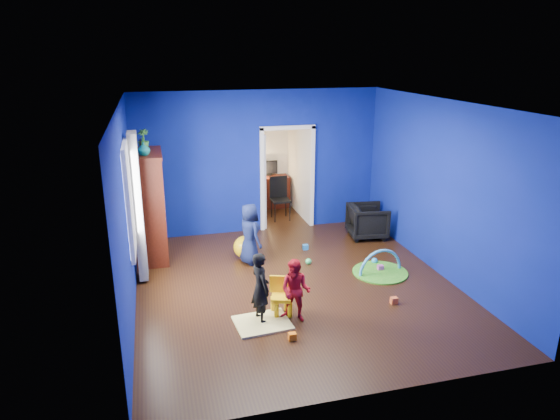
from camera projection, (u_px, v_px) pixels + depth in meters
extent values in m
cube|color=black|center=(296.00, 286.00, 8.05)|extent=(5.00, 5.50, 0.01)
cube|color=white|center=(298.00, 104.00, 7.16)|extent=(5.00, 5.50, 0.01)
cube|color=navy|center=(259.00, 163.00, 10.13)|extent=(5.00, 0.02, 2.90)
cube|color=navy|center=(373.00, 276.00, 5.07)|extent=(5.00, 0.02, 2.90)
cube|color=navy|center=(126.00, 213.00, 7.00)|extent=(0.02, 5.50, 2.90)
cube|color=navy|center=(443.00, 189.00, 8.20)|extent=(0.02, 5.50, 2.90)
imported|color=black|center=(368.00, 221.00, 10.06)|extent=(0.83, 0.81, 0.67)
imported|color=black|center=(260.00, 288.00, 6.88)|extent=(0.33, 0.42, 1.02)
imported|color=#10113A|center=(250.00, 234.00, 8.77)|extent=(0.51, 0.62, 1.10)
imported|color=#B61327|center=(296.00, 291.00, 6.91)|extent=(0.56, 0.53, 0.91)
imported|color=#0D626D|center=(144.00, 149.00, 8.27)|extent=(0.28, 0.28, 0.22)
imported|color=#388430|center=(143.00, 139.00, 8.73)|extent=(0.25, 0.25, 0.36)
cube|color=#42110B|center=(149.00, 206.00, 8.88)|extent=(0.58, 1.14, 1.96)
cube|color=silver|center=(151.00, 204.00, 8.88)|extent=(0.46, 0.70, 0.54)
cube|color=#F2E07A|center=(262.00, 323.00, 6.94)|extent=(0.80, 0.66, 0.03)
sphere|color=yellow|center=(245.00, 247.00, 9.09)|extent=(0.41, 0.41, 0.41)
cube|color=yellow|center=(281.00, 299.00, 7.12)|extent=(0.35, 0.35, 0.50)
cylinder|color=#51AA26|center=(380.00, 272.00, 8.52)|extent=(0.94, 0.94, 0.02)
torus|color=#3F8CD8|center=(380.00, 272.00, 8.52)|extent=(0.84, 0.17, 0.84)
cube|color=white|center=(128.00, 199.00, 7.30)|extent=(0.03, 0.95, 1.55)
cube|color=slate|center=(138.00, 207.00, 7.92)|extent=(0.14, 0.42, 2.40)
cube|color=white|center=(287.00, 180.00, 10.40)|extent=(1.16, 0.10, 2.10)
cube|color=#3D140A|center=(270.00, 192.00, 12.00)|extent=(0.88, 0.44, 0.75)
cube|color=black|center=(269.00, 167.00, 11.93)|extent=(0.40, 0.05, 0.32)
sphere|color=#FFD88C|center=(258.00, 169.00, 11.82)|extent=(0.14, 0.14, 0.14)
cube|color=black|center=(280.00, 199.00, 11.09)|extent=(0.40, 0.40, 0.92)
cube|color=white|center=(269.00, 123.00, 11.59)|extent=(0.88, 0.24, 0.04)
cube|color=#E95B26|center=(394.00, 300.00, 7.49)|extent=(0.10, 0.08, 0.10)
sphere|color=#2397CB|center=(375.00, 261.00, 8.89)|extent=(0.11, 0.11, 0.11)
cube|color=orange|center=(292.00, 337.00, 6.55)|extent=(0.10, 0.08, 0.10)
sphere|color=#37C25D|center=(308.00, 261.00, 8.86)|extent=(0.11, 0.11, 0.11)
cube|color=#D24EAB|center=(380.00, 268.00, 8.60)|extent=(0.10, 0.08, 0.10)
cube|color=#2684D7|center=(305.00, 247.00, 9.50)|extent=(0.10, 0.08, 0.10)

